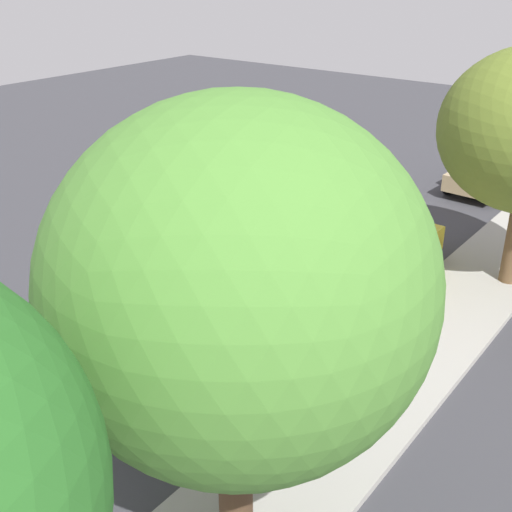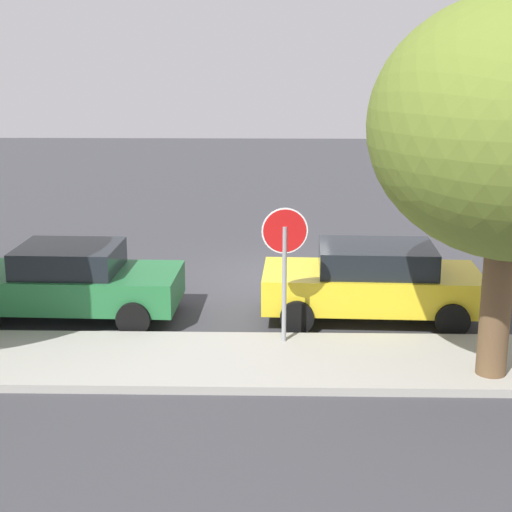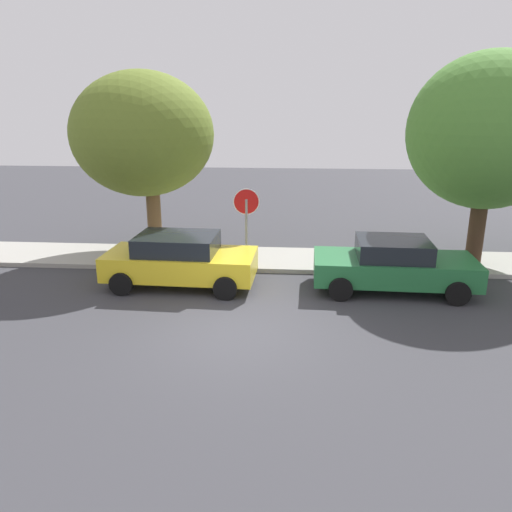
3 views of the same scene
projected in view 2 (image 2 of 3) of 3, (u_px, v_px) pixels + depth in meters
ground_plane at (276, 277)px, 18.37m from camera, size 60.00×60.00×0.00m
sidewalk_curb at (277, 361)px, 13.18m from camera, size 32.00×2.42×0.14m
stop_sign at (285, 253)px, 13.52m from camera, size 0.80×0.11×2.55m
parked_car_yellow at (372, 281)px, 15.32m from camera, size 4.28×2.21×1.49m
parked_car_green at (68, 281)px, 15.40m from camera, size 4.45×2.20×1.47m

